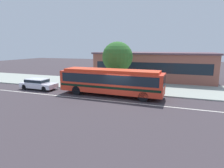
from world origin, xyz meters
TOP-DOWN VIEW (x-y plane):
  - ground_plane at (0.00, 0.00)m, footprint 120.00×120.00m
  - sidewalk_slab at (0.00, 6.56)m, footprint 60.00×8.00m
  - lane_stripe_center at (0.00, -0.80)m, footprint 56.00×0.16m
  - transit_bus at (-1.16, 1.21)m, footprint 11.08×2.75m
  - sedan_behind_bus at (-10.64, 1.11)m, footprint 4.56×1.92m
  - pedestrian_waiting_near_sign at (0.45, 4.09)m, footprint 0.41×0.41m
  - bus_stop_sign at (3.16, 3.32)m, footprint 0.08×0.44m
  - street_tree_near_stop at (-1.99, 5.96)m, footprint 3.92×3.92m
  - station_building at (1.62, 13.23)m, footprint 18.01×7.53m

SIDE VIEW (x-z plane):
  - ground_plane at x=0.00m, z-range 0.00..0.00m
  - lane_stripe_center at x=0.00m, z-range 0.00..0.01m
  - sidewalk_slab at x=0.00m, z-range 0.00..0.12m
  - sedan_behind_bus at x=-10.64m, z-range 0.08..1.37m
  - pedestrian_waiting_near_sign at x=0.45m, z-range 0.26..1.94m
  - transit_bus at x=-1.16m, z-range 0.23..3.04m
  - bus_stop_sign at x=3.16m, z-range 0.46..2.88m
  - station_building at x=1.62m, z-range 0.01..4.32m
  - street_tree_near_stop at x=-1.99m, z-range 1.00..6.69m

